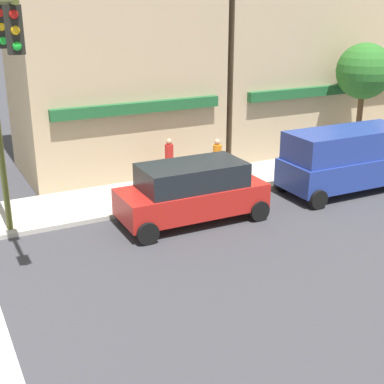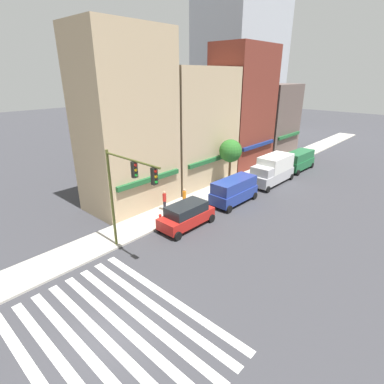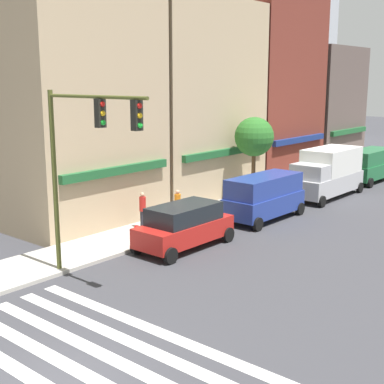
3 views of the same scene
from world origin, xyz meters
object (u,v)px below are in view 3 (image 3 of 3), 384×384
fire_hydrant (137,233)px  pedestrian_orange_vest (178,206)px  box_truck_silver (327,172)px  van_green (369,164)px  van_blue (264,196)px  suv_red (184,225)px  street_tree (254,137)px  pedestrian_red_jacket (143,209)px  traffic_signal (83,147)px

fire_hydrant → pedestrian_orange_vest: bearing=11.8°
box_truck_silver → van_green: box_truck_silver is taller
van_green → van_blue: bearing=-178.3°
suv_red → street_tree: bearing=17.0°
van_green → pedestrian_red_jacket: 19.90m
pedestrian_red_jacket → box_truck_silver: bearing=50.3°
box_truck_silver → fire_hydrant: (-14.91, 1.70, -0.97)m
suv_red → box_truck_silver: box_truck_silver is taller
traffic_signal → suv_red: size_ratio=1.46×
box_truck_silver → fire_hydrant: size_ratio=7.38×
suv_red → box_truck_silver: 13.69m
traffic_signal → street_tree: size_ratio=1.39×
van_blue → box_truck_silver: (7.26, 0.00, 0.30)m
box_truck_silver → van_green: size_ratio=1.23×
fire_hydrant → street_tree: (10.81, 1.10, 3.30)m
traffic_signal → pedestrian_orange_vest: traffic_signal is taller
van_green → pedestrian_orange_vest: bearing=174.0°
suv_red → pedestrian_red_jacket: suv_red is taller
traffic_signal → box_truck_silver: (19.04, 0.03, -3.37)m
pedestrian_orange_vest → pedestrian_red_jacket: size_ratio=1.00×
pedestrian_orange_vest → pedestrian_red_jacket: same height
van_green → street_tree: bearing=167.2°
suv_red → pedestrian_red_jacket: (0.75, 3.33, 0.04)m
suv_red → box_truck_silver: bearing=0.7°
pedestrian_orange_vest → fire_hydrant: (-3.55, -0.74, -0.46)m
traffic_signal → suv_red: (5.37, 0.03, -3.93)m
pedestrian_orange_vest → traffic_signal: bearing=68.4°
traffic_signal → pedestrian_red_jacket: (6.12, 3.36, -3.89)m
pedestrian_orange_vest → suv_red: bearing=97.1°
van_green → fire_hydrant: (-21.60, 1.70, -0.67)m
traffic_signal → van_blue: traffic_signal is taller
suv_red → pedestrian_red_jacket: size_ratio=2.67×
suv_red → box_truck_silver: size_ratio=0.76×
suv_red → street_tree: size_ratio=0.95×
street_tree → pedestrian_red_jacket: bearing=176.6°
fire_hydrant → street_tree: bearing=5.8°
box_truck_silver → pedestrian_red_jacket: bearing=166.0°
traffic_signal → box_truck_silver: size_ratio=1.11×
box_truck_silver → van_blue: bearing=-179.6°
van_blue → pedestrian_orange_vest: bearing=150.0°
van_blue → pedestrian_red_jacket: van_blue is taller
traffic_signal → fire_hydrant: bearing=22.7°
traffic_signal → pedestrian_orange_vest: (7.68, 2.48, -3.89)m
fire_hydrant → street_tree: 11.36m
street_tree → pedestrian_orange_vest: bearing=-177.2°
van_green → pedestrian_orange_vest: size_ratio=2.86×
suv_red → fire_hydrant: size_ratio=5.61×
traffic_signal → suv_red: 6.65m
box_truck_silver → suv_red: bearing=-179.6°
street_tree → traffic_signal: bearing=-169.3°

